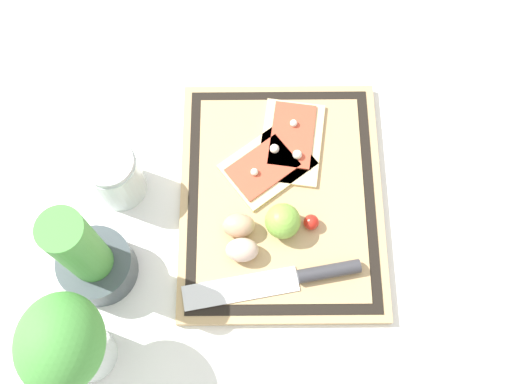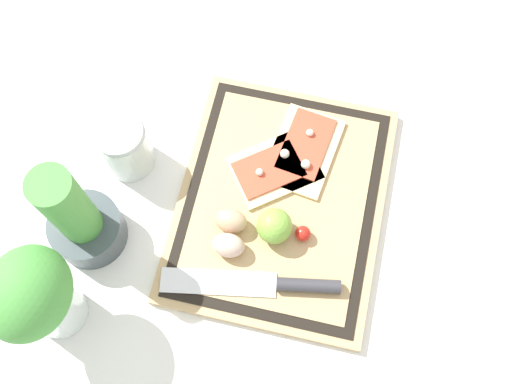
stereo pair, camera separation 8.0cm
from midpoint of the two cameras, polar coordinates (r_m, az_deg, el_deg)
The scene contains 12 objects.
ground_plane at distance 1.01m, azimuth 0.15°, elevation -0.96°, with size 6.00×6.00×0.00m, color white.
cutting_board at distance 1.00m, azimuth 0.15°, elevation -0.78°, with size 0.42×0.34×0.02m.
pizza_slice_near at distance 1.03m, azimuth 1.21°, elevation 4.69°, with size 0.17×0.12×0.02m.
pizza_slice_far at distance 1.01m, azimuth -1.24°, elevation 2.32°, with size 0.17×0.17×0.02m.
knife at distance 0.95m, azimuth 1.94°, elevation -8.33°, with size 0.08×0.28×0.02m.
egg_brown at distance 0.96m, azimuth -4.03°, elevation -3.46°, with size 0.04×0.05×0.04m, color tan.
egg_pink at distance 0.95m, azimuth -3.74°, elevation -5.79°, with size 0.04×0.05×0.04m, color beige.
lime at distance 0.95m, azimuth 0.12°, elevation -3.05°, with size 0.06×0.06×0.06m, color #7FB742.
cherry_tomato_red at distance 0.97m, azimuth 2.94°, elevation -3.15°, with size 0.03×0.03×0.03m, color red.
herb_pot at distance 0.94m, azimuth -17.90°, elevation -6.32°, with size 0.12×0.12×0.23m.
sauce_jar at distance 1.01m, azimuth -15.39°, elevation 1.14°, with size 0.09×0.09×0.11m.
herb_glass at distance 0.89m, azimuth -20.11°, elevation -13.88°, with size 0.13×0.12×0.21m.
Camera 1 is at (-0.35, 0.04, 0.95)m, focal length 42.00 mm.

